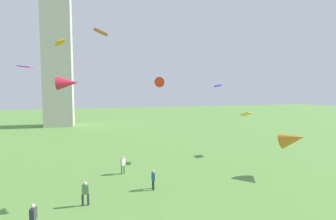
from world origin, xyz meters
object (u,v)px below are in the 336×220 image
(kite_flying_0, at_px, (26,67))
(kite_flying_7, at_px, (292,139))
(kite_flying_1, at_px, (60,43))
(kite_flying_8, at_px, (246,114))
(kite_flying_4, at_px, (218,86))
(person_2, at_px, (33,217))
(person_3, at_px, (85,192))
(monument_obelisk, at_px, (56,19))
(person_1, at_px, (123,164))
(person_0, at_px, (153,178))
(kite_flying_6, at_px, (67,83))
(kite_flying_2, at_px, (158,83))
(kite_flying_5, at_px, (101,32))

(kite_flying_0, height_order, kite_flying_7, kite_flying_0)
(kite_flying_1, xyz_separation_m, kite_flying_8, (22.76, -0.42, -8.24))
(kite_flying_4, bearing_deg, person_2, -28.09)
(person_3, xyz_separation_m, kite_flying_7, (19.31, 0.80, 2.71))
(monument_obelisk, relative_size, person_1, 27.72)
(person_0, xyz_separation_m, person_1, (-2.01, 4.87, 0.07))
(kite_flying_4, bearing_deg, kite_flying_1, -65.61)
(monument_obelisk, height_order, kite_flying_0, monument_obelisk)
(monument_obelisk, xyz_separation_m, person_1, (10.41, -40.14, -24.11))
(person_3, distance_m, kite_flying_6, 8.34)
(kite_flying_7, distance_m, kite_flying_8, 9.46)
(monument_obelisk, distance_m, kite_flying_1, 38.13)
(person_0, bearing_deg, kite_flying_6, -86.45)
(person_1, bearing_deg, kite_flying_4, -31.98)
(monument_obelisk, bearing_deg, kite_flying_2, -75.00)
(kite_flying_5, bearing_deg, person_0, 124.79)
(monument_obelisk, xyz_separation_m, kite_flying_6, (5.76, -44.74, -16.06))
(kite_flying_8, bearing_deg, person_3, 95.64)
(kite_flying_8, bearing_deg, person_2, 98.67)
(person_0, height_order, kite_flying_8, kite_flying_8)
(kite_flying_2, bearing_deg, kite_flying_5, -56.16)
(kite_flying_7, bearing_deg, kite_flying_4, 82.37)
(person_2, bearing_deg, person_0, -49.09)
(kite_flying_2, bearing_deg, kite_flying_7, -177.30)
(person_1, bearing_deg, kite_flying_0, 128.23)
(kite_flying_7, bearing_deg, person_3, 150.83)
(person_0, relative_size, kite_flying_5, 1.25)
(kite_flying_2, xyz_separation_m, kite_flying_5, (-4.01, 5.89, 4.86))
(monument_obelisk, bearing_deg, person_1, -75.46)
(kite_flying_7, bearing_deg, person_2, 158.14)
(kite_flying_4, xyz_separation_m, kite_flying_8, (4.69, 0.84, -3.74))
(monument_obelisk, bearing_deg, kite_flying_6, -82.67)
(kite_flying_1, xyz_separation_m, kite_flying_5, (4.05, -4.54, 0.38))
(person_1, distance_m, person_2, 11.36)
(kite_flying_5, xyz_separation_m, kite_flying_6, (-2.70, -4.12, -4.90))
(kite_flying_1, bearing_deg, person_3, -6.67)
(monument_obelisk, relative_size, person_2, 27.78)
(kite_flying_4, distance_m, kite_flying_8, 6.06)
(kite_flying_4, bearing_deg, kite_flying_7, 52.31)
(person_1, distance_m, kite_flying_5, 13.10)
(kite_flying_0, distance_m, kite_flying_4, 20.91)
(kite_flying_8, bearing_deg, kite_flying_2, 103.45)
(person_0, distance_m, kite_flying_7, 14.10)
(monument_obelisk, distance_m, kite_flying_2, 50.74)
(person_0, height_order, kite_flying_7, kite_flying_7)
(kite_flying_1, relative_size, kite_flying_2, 1.38)
(person_2, distance_m, kite_flying_7, 22.66)
(person_0, height_order, kite_flying_2, kite_flying_2)
(kite_flying_1, bearing_deg, kite_flying_2, 17.60)
(kite_flying_5, bearing_deg, kite_flying_0, -19.76)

